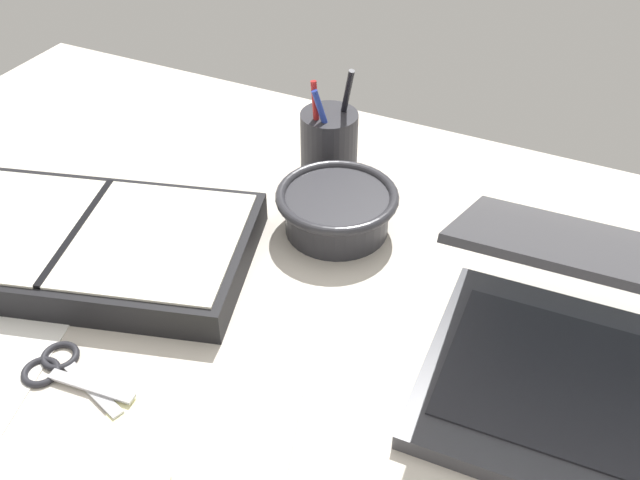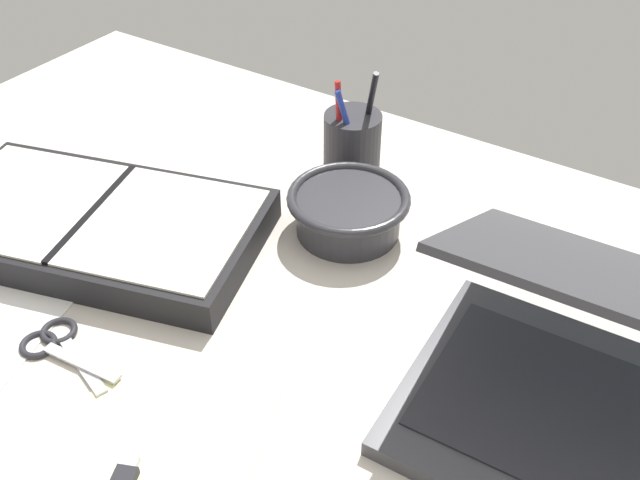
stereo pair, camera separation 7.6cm
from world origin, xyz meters
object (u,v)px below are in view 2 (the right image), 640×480
at_px(pen_cup, 352,142).
at_px(scissors, 56,344).
at_px(bowl, 348,210).
at_px(planner, 96,225).
at_px(laptop, 597,377).

distance_m(pen_cup, scissors, 0.46).
distance_m(bowl, scissors, 0.37).
relative_size(bowl, planner, 0.34).
height_order(laptop, planner, laptop).
bearing_deg(scissors, pen_cup, 85.89).
height_order(bowl, scissors, bowl).
bearing_deg(pen_cup, planner, -121.05).
bearing_deg(laptop, pen_cup, 146.80).
xyz_separation_m(laptop, scissors, (-0.49, -0.21, -0.05)).
xyz_separation_m(pen_cup, scissors, (-0.09, -0.45, -0.04)).
relative_size(laptop, pen_cup, 2.18).
relative_size(laptop, bowl, 2.20).
xyz_separation_m(laptop, bowl, (-0.33, 0.12, -0.02)).
distance_m(laptop, scissors, 0.53).
height_order(laptop, scissors, laptop).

